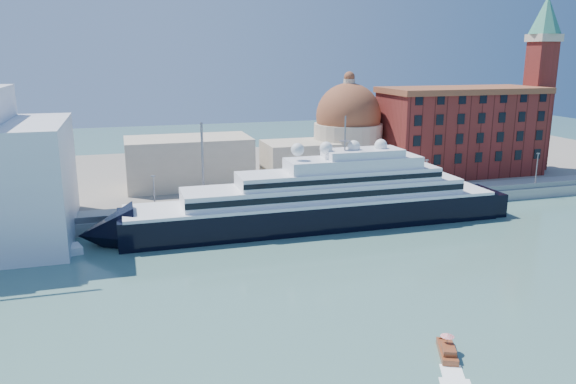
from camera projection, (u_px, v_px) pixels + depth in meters
name	position (u px, v px, depth m)	size (l,w,h in m)	color
ground	(357.00, 267.00, 91.27)	(400.00, 400.00, 0.00)	#3C6760
quay	(295.00, 207.00, 122.62)	(180.00, 10.00, 2.50)	gray
land	(253.00, 171.00, 160.85)	(260.00, 72.00, 2.00)	slate
quay_fence	(302.00, 204.00, 117.99)	(180.00, 0.10, 1.20)	slate
superyacht	(305.00, 206.00, 111.22)	(86.05, 11.93, 25.72)	black
service_barge	(48.00, 253.00, 95.47)	(11.90, 6.90, 2.54)	white
water_taxi	(447.00, 350.00, 64.38)	(3.80, 5.67, 2.56)	brown
warehouse	(460.00, 130.00, 150.77)	(43.00, 19.00, 23.25)	maroon
campanile	(540.00, 73.00, 153.83)	(8.40, 8.40, 47.00)	maroon
church	(292.00, 145.00, 144.16)	(66.00, 18.00, 25.50)	beige
lamp_posts	(239.00, 173.00, 115.46)	(120.80, 2.40, 18.00)	slate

